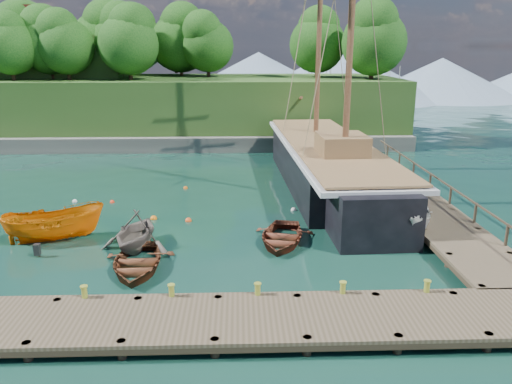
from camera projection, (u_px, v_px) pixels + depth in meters
ground at (209, 253)px, 22.48m from camera, size 160.00×160.00×0.00m
dock_near at (259, 320)px, 16.19m from camera, size 20.00×3.20×1.10m
dock_east at (410, 197)px, 29.45m from camera, size 3.20×24.00×1.10m
bollard_0 at (87, 313)px, 17.45m from camera, size 0.26×0.26×0.45m
bollard_1 at (173, 311)px, 17.55m from camera, size 0.26×0.26×0.45m
bollard_2 at (258, 310)px, 17.65m from camera, size 0.26×0.26×0.45m
bollard_3 at (342, 308)px, 17.75m from camera, size 0.26×0.26×0.45m
bollard_4 at (425, 307)px, 17.85m from camera, size 0.26×0.26×0.45m
rowboat_0 at (137, 269)px, 20.84m from camera, size 3.23×4.36×0.87m
rowboat_1 at (136, 248)px, 23.03m from camera, size 3.73×4.13×1.92m
rowboat_2 at (281, 243)px, 23.70m from camera, size 3.73×4.63×0.85m
motorboat_orange at (56, 240)px, 24.03m from camera, size 4.97×3.00×1.80m
cabin_boat_white at (409, 235)px, 24.69m from camera, size 3.24×5.35×1.94m
schooner at (327, 167)px, 33.24m from camera, size 6.40×29.67×22.12m
mooring_buoy_0 at (80, 217)px, 27.32m from camera, size 0.37×0.37×0.37m
mooring_buoy_1 at (154, 219)px, 26.92m from camera, size 0.36×0.36×0.36m
mooring_buoy_2 at (188, 221)px, 26.61m from camera, size 0.35×0.35×0.35m
mooring_buoy_3 at (293, 210)px, 28.34m from camera, size 0.31×0.31×0.31m
mooring_buoy_4 at (112, 203)px, 29.76m from camera, size 0.28×0.28×0.28m
mooring_buoy_5 at (186, 189)px, 32.70m from camera, size 0.29×0.29×0.29m
mooring_buoy_6 at (75, 202)px, 29.88m from camera, size 0.30×0.30×0.30m
headland at (98, 82)px, 50.57m from camera, size 51.00×19.31×12.90m
distant_ridge at (255, 73)px, 88.54m from camera, size 117.00×40.00×10.00m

